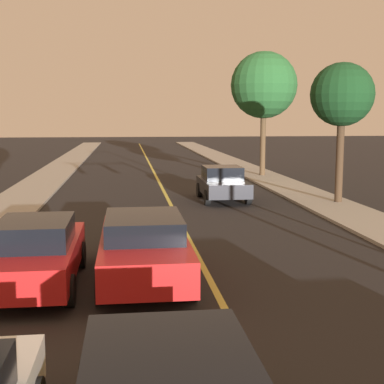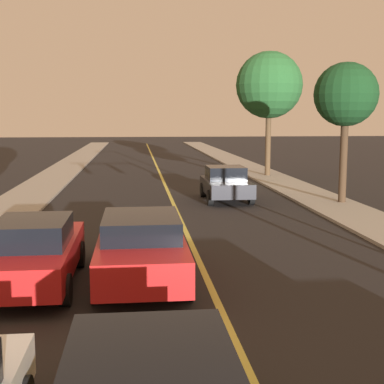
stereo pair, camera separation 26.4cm
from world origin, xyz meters
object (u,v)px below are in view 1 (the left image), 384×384
(car_outer_lane_second, at_px, (36,252))
(car_near_lane_second, at_px, (144,246))
(tree_right_far, at_px, (342,96))
(tree_right_near, at_px, (264,85))
(car_far_oncoming, at_px, (223,183))

(car_outer_lane_second, bearing_deg, car_near_lane_second, 6.19)
(tree_right_far, bearing_deg, tree_right_near, 93.00)
(car_near_lane_second, bearing_deg, tree_right_near, 68.43)
(car_far_oncoming, xyz_separation_m, tree_right_far, (4.78, -1.66, 3.86))
(tree_right_near, bearing_deg, tree_right_far, -87.00)
(tree_right_near, bearing_deg, car_outer_lane_second, -116.75)
(car_outer_lane_second, height_order, tree_right_near, tree_right_near)
(car_near_lane_second, distance_m, tree_right_far, 13.67)
(car_near_lane_second, bearing_deg, tree_right_far, 48.33)
(car_near_lane_second, bearing_deg, car_outer_lane_second, -173.81)
(tree_right_far, bearing_deg, car_far_oncoming, 160.87)
(tree_right_far, bearing_deg, car_outer_lane_second, -137.81)
(car_outer_lane_second, xyz_separation_m, car_far_oncoming, (6.31, 11.72, -0.00))
(tree_right_near, bearing_deg, car_far_oncoming, -114.69)
(car_outer_lane_second, xyz_separation_m, tree_right_far, (11.10, 10.06, 3.86))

